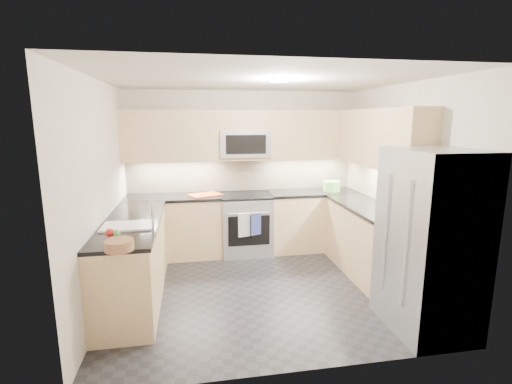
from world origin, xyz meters
name	(u,v)px	position (x,y,z in m)	size (l,w,h in m)	color
floor	(261,287)	(0.00, 0.00, 0.00)	(3.60, 3.20, 0.00)	black
ceiling	(261,80)	(0.00, 0.00, 2.50)	(3.60, 3.20, 0.02)	beige
wall_back	(243,171)	(0.00, 1.60, 1.25)	(3.60, 0.02, 2.50)	beige
wall_front	(300,228)	(0.00, -1.60, 1.25)	(3.60, 0.02, 2.50)	beige
wall_left	(101,195)	(-1.80, 0.00, 1.25)	(0.02, 3.20, 2.50)	beige
wall_right	(400,185)	(1.80, 0.00, 1.25)	(0.02, 3.20, 2.50)	beige
base_cab_back_left	(175,228)	(-1.09, 1.30, 0.45)	(1.42, 0.60, 0.90)	#DCB985
base_cab_back_right	(312,221)	(1.09, 1.30, 0.45)	(1.42, 0.60, 0.90)	#DCB985
base_cab_right	(369,242)	(1.50, 0.15, 0.45)	(0.60, 1.70, 0.90)	#DCB985
base_cab_peninsula	(134,261)	(-1.50, 0.00, 0.45)	(0.60, 2.00, 0.90)	#DCB985
countertop_back_left	(173,197)	(-1.09, 1.30, 0.92)	(1.42, 0.63, 0.04)	black
countertop_back_right	(313,192)	(1.09, 1.30, 0.92)	(1.42, 0.63, 0.04)	black
countertop_right	(371,208)	(1.50, 0.15, 0.92)	(0.63, 1.70, 0.04)	black
countertop_peninsula	(131,222)	(-1.50, 0.00, 0.92)	(0.63, 2.00, 0.04)	black
upper_cab_back	(244,135)	(0.00, 1.43, 1.83)	(3.60, 0.35, 0.75)	#DCB985
upper_cab_right	(380,138)	(1.62, 0.28, 1.83)	(0.35, 1.95, 0.75)	#DCB985
backsplash_back	(243,174)	(0.00, 1.60, 1.20)	(3.60, 0.01, 0.51)	#BFB08A
backsplash_right	(382,183)	(1.80, 0.45, 1.20)	(0.01, 2.30, 0.51)	#BFB08A
gas_range	(246,224)	(0.00, 1.28, 0.46)	(0.76, 0.65, 0.91)	#A8AAB0
range_cooktop	(246,195)	(0.00, 1.28, 0.92)	(0.76, 0.65, 0.03)	black
oven_door_glass	(249,231)	(0.00, 0.95, 0.45)	(0.62, 0.02, 0.45)	black
oven_handle	(249,213)	(0.00, 0.93, 0.72)	(0.02, 0.02, 0.60)	#B2B5BA
microwave	(244,144)	(0.00, 1.40, 1.70)	(0.76, 0.40, 0.40)	#919398
microwave_door	(246,145)	(0.00, 1.20, 1.70)	(0.60, 0.01, 0.28)	black
refrigerator	(430,242)	(1.45, -1.15, 0.90)	(0.70, 0.90, 1.80)	#9C9FA4
fridge_handle_left	(406,245)	(1.08, -1.33, 0.95)	(0.02, 0.02, 1.20)	#B2B5BA
fridge_handle_right	(385,233)	(1.08, -0.97, 0.95)	(0.02, 0.02, 1.20)	#B2B5BA
sink_basin	(128,232)	(-1.50, -0.25, 0.88)	(0.52, 0.38, 0.16)	white
faucet	(152,213)	(-1.24, -0.25, 1.08)	(0.03, 0.03, 0.28)	silver
utensil_bowl	(332,186)	(1.39, 1.28, 1.02)	(0.28, 0.28, 0.16)	#73B84F
cutting_board	(205,195)	(-0.61, 1.29, 0.95)	(0.46, 0.32, 0.01)	#D64914
fruit_basket	(119,245)	(-1.45, -0.99, 0.99)	(0.25, 0.25, 0.09)	#946545
fruit_apple	(110,233)	(-1.56, -0.82, 1.05)	(0.08, 0.08, 0.08)	red
fruit_pear	(117,233)	(-1.50, -0.84, 1.05)	(0.06, 0.06, 0.06)	#59A647
dish_towel_check	(244,225)	(-0.08, 0.91, 0.55)	(0.18, 0.02, 0.35)	silver
dish_towel_blue	(256,225)	(0.10, 0.91, 0.55)	(0.17, 0.01, 0.31)	navy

